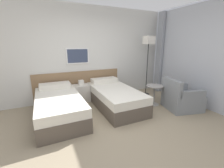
{
  "coord_description": "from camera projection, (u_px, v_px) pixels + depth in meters",
  "views": [
    {
      "loc": [
        -1.21,
        -2.22,
        1.64
      ],
      "look_at": [
        0.35,
        1.09,
        0.65
      ],
      "focal_mm": 24.0,
      "sensor_mm": 36.0,
      "label": 1
    }
  ],
  "objects": [
    {
      "name": "nightstand",
      "position": [
        82.0,
        93.0,
        4.35
      ],
      "size": [
        0.44,
        0.35,
        0.64
      ],
      "color": "beige",
      "rests_on": "ground_plane"
    },
    {
      "name": "ground_plane",
      "position": [
        120.0,
        132.0,
        2.86
      ],
      "size": [
        16.0,
        16.0,
        0.0
      ],
      "primitive_type": "plane",
      "color": "gray"
    },
    {
      "name": "wall_window",
      "position": [
        219.0,
        57.0,
        3.52
      ],
      "size": [
        0.21,
        4.65,
        2.7
      ],
      "color": "white",
      "rests_on": "ground_plane"
    },
    {
      "name": "side_table",
      "position": [
        154.0,
        91.0,
        4.08
      ],
      "size": [
        0.46,
        0.46,
        0.55
      ],
      "color": "gray",
      "rests_on": "ground_plane"
    },
    {
      "name": "floor_lamp",
      "position": [
        149.0,
        45.0,
        4.62
      ],
      "size": [
        0.27,
        0.27,
        1.87
      ],
      "color": "black",
      "rests_on": "ground_plane"
    },
    {
      "name": "wall_headboard",
      "position": [
        85.0,
        56.0,
        4.42
      ],
      "size": [
        10.0,
        0.1,
        2.7
      ],
      "color": "silver",
      "rests_on": "ground_plane"
    },
    {
      "name": "bed_near_window",
      "position": [
        114.0,
        97.0,
        4.0
      ],
      "size": [
        0.96,
        1.92,
        0.63
      ],
      "color": "brown",
      "rests_on": "ground_plane"
    },
    {
      "name": "bed_near_door",
      "position": [
        59.0,
        106.0,
        3.42
      ],
      "size": [
        0.96,
        1.92,
        0.63
      ],
      "color": "brown",
      "rests_on": "ground_plane"
    },
    {
      "name": "armchair",
      "position": [
        181.0,
        99.0,
        3.86
      ],
      "size": [
        0.95,
        0.91,
        0.8
      ],
      "rotation": [
        0.0,
        0.0,
        1.33
      ],
      "color": "gray",
      "rests_on": "ground_plane"
    }
  ]
}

